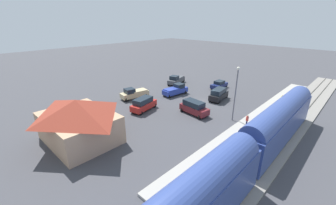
{
  "coord_description": "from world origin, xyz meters",
  "views": [
    {
      "loc": [
        -20.15,
        31.56,
        14.42
      ],
      "look_at": [
        3.22,
        6.77,
        1.0
      ],
      "focal_mm": 22.73,
      "sensor_mm": 36.0,
      "label": 1
    }
  ],
  "objects_px": {
    "sedan_navy": "(219,85)",
    "pickup_blue": "(176,90)",
    "pedestrian_waiting_far": "(247,120)",
    "pickup_tan": "(134,93)",
    "suv_maroon": "(194,107)",
    "station_building": "(79,120)",
    "pickup_charcoal": "(176,80)",
    "pedestrian_on_platform": "(282,99)",
    "suv_red": "(144,104)",
    "light_pole_near_platform": "(236,88)",
    "suv_black": "(219,94)"
  },
  "relations": [
    {
      "from": "pickup_blue",
      "to": "station_building",
      "type": "bearing_deg",
      "value": 97.66
    },
    {
      "from": "pedestrian_on_platform",
      "to": "suv_maroon",
      "type": "xyz_separation_m",
      "value": [
        9.2,
        13.43,
        -0.13
      ]
    },
    {
      "from": "station_building",
      "to": "pedestrian_waiting_far",
      "type": "relative_size",
      "value": 5.88
    },
    {
      "from": "sedan_navy",
      "to": "pickup_blue",
      "type": "bearing_deg",
      "value": 66.66
    },
    {
      "from": "suv_maroon",
      "to": "pickup_tan",
      "type": "bearing_deg",
      "value": 9.22
    },
    {
      "from": "pedestrian_waiting_far",
      "to": "pickup_charcoal",
      "type": "xyz_separation_m",
      "value": [
        21.8,
        -9.77,
        -0.25
      ]
    },
    {
      "from": "pickup_blue",
      "to": "light_pole_near_platform",
      "type": "height_order",
      "value": "light_pole_near_platform"
    },
    {
      "from": "suv_red",
      "to": "light_pole_near_platform",
      "type": "relative_size",
      "value": 0.63
    },
    {
      "from": "station_building",
      "to": "pedestrian_waiting_far",
      "type": "bearing_deg",
      "value": -128.34
    },
    {
      "from": "suv_maroon",
      "to": "pickup_charcoal",
      "type": "distance_m",
      "value": 17.4
    },
    {
      "from": "pickup_charcoal",
      "to": "suv_red",
      "type": "xyz_separation_m",
      "value": [
        -6.43,
        15.61,
        0.12
      ]
    },
    {
      "from": "pedestrian_waiting_far",
      "to": "pickup_blue",
      "type": "relative_size",
      "value": 0.31
    },
    {
      "from": "station_building",
      "to": "light_pole_near_platform",
      "type": "relative_size",
      "value": 1.22
    },
    {
      "from": "pickup_blue",
      "to": "suv_red",
      "type": "bearing_deg",
      "value": 97.95
    },
    {
      "from": "station_building",
      "to": "sedan_navy",
      "type": "xyz_separation_m",
      "value": [
        -1.36,
        -31.18,
        -1.99
      ]
    },
    {
      "from": "sedan_navy",
      "to": "pedestrian_waiting_far",
      "type": "bearing_deg",
      "value": 132.44
    },
    {
      "from": "suv_maroon",
      "to": "station_building",
      "type": "bearing_deg",
      "value": 71.2
    },
    {
      "from": "pedestrian_on_platform",
      "to": "pickup_tan",
      "type": "relative_size",
      "value": 0.3
    },
    {
      "from": "suv_black",
      "to": "pickup_charcoal",
      "type": "bearing_deg",
      "value": -11.36
    },
    {
      "from": "sedan_navy",
      "to": "suv_black",
      "type": "bearing_deg",
      "value": 119.73
    },
    {
      "from": "pickup_charcoal",
      "to": "pickup_tan",
      "type": "relative_size",
      "value": 1.01
    },
    {
      "from": "sedan_navy",
      "to": "suv_black",
      "type": "relative_size",
      "value": 0.89
    },
    {
      "from": "pedestrian_on_platform",
      "to": "suv_red",
      "type": "relative_size",
      "value": 0.33
    },
    {
      "from": "sedan_navy",
      "to": "station_building",
      "type": "bearing_deg",
      "value": 87.51
    },
    {
      "from": "pedestrian_on_platform",
      "to": "sedan_navy",
      "type": "xyz_separation_m",
      "value": [
        13.39,
        -1.45,
        -0.4
      ]
    },
    {
      "from": "station_building",
      "to": "sedan_navy",
      "type": "bearing_deg",
      "value": -92.49
    },
    {
      "from": "station_building",
      "to": "pickup_tan",
      "type": "distance_m",
      "value": 16.09
    },
    {
      "from": "pedestrian_waiting_far",
      "to": "pickup_tan",
      "type": "xyz_separation_m",
      "value": [
        21.15,
        3.29,
        -0.25
      ]
    },
    {
      "from": "pickup_blue",
      "to": "suv_red",
      "type": "distance_m",
      "value": 9.8
    },
    {
      "from": "pedestrian_waiting_far",
      "to": "light_pole_near_platform",
      "type": "xyz_separation_m",
      "value": [
        2.65,
        -1.01,
        3.85
      ]
    },
    {
      "from": "pickup_blue",
      "to": "suv_black",
      "type": "height_order",
      "value": "suv_black"
    },
    {
      "from": "station_building",
      "to": "light_pole_near_platform",
      "type": "height_order",
      "value": "light_pole_near_platform"
    },
    {
      "from": "pedestrian_waiting_far",
      "to": "suv_black",
      "type": "relative_size",
      "value": 0.33
    },
    {
      "from": "sedan_navy",
      "to": "suv_black",
      "type": "xyz_separation_m",
      "value": [
        -3.72,
        6.51,
        0.27
      ]
    },
    {
      "from": "pedestrian_waiting_far",
      "to": "suv_red",
      "type": "xyz_separation_m",
      "value": [
        15.37,
        5.84,
        -0.13
      ]
    },
    {
      "from": "pedestrian_on_platform",
      "to": "pedestrian_waiting_far",
      "type": "height_order",
      "value": "same"
    },
    {
      "from": "sedan_navy",
      "to": "suv_red",
      "type": "distance_m",
      "value": 19.72
    },
    {
      "from": "pickup_charcoal",
      "to": "pickup_blue",
      "type": "xyz_separation_m",
      "value": [
        -5.08,
        5.91,
        0.0
      ]
    },
    {
      "from": "pedestrian_on_platform",
      "to": "light_pole_near_platform",
      "type": "xyz_separation_m",
      "value": [
        3.55,
        11.2,
        3.85
      ]
    },
    {
      "from": "station_building",
      "to": "pedestrian_on_platform",
      "type": "xyz_separation_m",
      "value": [
        -14.75,
        -29.73,
        -1.59
      ]
    },
    {
      "from": "station_building",
      "to": "suv_black",
      "type": "bearing_deg",
      "value": -101.63
    },
    {
      "from": "suv_red",
      "to": "pickup_tan",
      "type": "bearing_deg",
      "value": -23.78
    },
    {
      "from": "pedestrian_waiting_far",
      "to": "pedestrian_on_platform",
      "type": "bearing_deg",
      "value": -94.21
    },
    {
      "from": "sedan_navy",
      "to": "pickup_tan",
      "type": "height_order",
      "value": "pickup_tan"
    },
    {
      "from": "suv_maroon",
      "to": "pickup_charcoal",
      "type": "relative_size",
      "value": 0.89
    },
    {
      "from": "pickup_charcoal",
      "to": "pedestrian_on_platform",
      "type": "bearing_deg",
      "value": -173.84
    },
    {
      "from": "suv_red",
      "to": "light_pole_near_platform",
      "type": "bearing_deg",
      "value": -151.69
    },
    {
      "from": "pickup_charcoal",
      "to": "station_building",
      "type": "bearing_deg",
      "value": 106.25
    },
    {
      "from": "suv_maroon",
      "to": "sedan_navy",
      "type": "xyz_separation_m",
      "value": [
        4.19,
        -14.87,
        -0.27
      ]
    },
    {
      "from": "pedestrian_on_platform",
      "to": "pickup_charcoal",
      "type": "relative_size",
      "value": 0.3
    }
  ]
}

